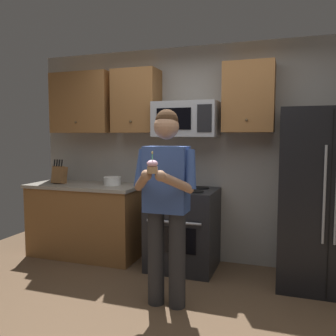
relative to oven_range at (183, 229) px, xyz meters
name	(u,v)px	position (x,y,z in m)	size (l,w,h in m)	color
ground_plane	(153,329)	(0.15, -1.36, -0.46)	(6.00, 6.00, 0.00)	brown
wall_back	(204,155)	(0.15, 0.39, 0.84)	(4.40, 0.10, 2.60)	gray
oven_range	(183,229)	(0.00, 0.00, 0.00)	(0.76, 0.70, 0.93)	black
microwave	(186,119)	(0.00, 0.12, 1.26)	(0.74, 0.41, 0.40)	#9EA0A5
refrigerator	(326,199)	(1.50, -0.04, 0.44)	(0.90, 0.75, 1.80)	black
cabinet_row_upper	(142,101)	(-0.57, 0.17, 1.49)	(2.78, 0.36, 0.76)	brown
counter_left	(86,220)	(-1.30, 0.02, 0.00)	(1.44, 0.66, 0.92)	brown
knife_block	(59,175)	(-1.65, -0.03, 0.57)	(0.16, 0.15, 0.32)	brown
bowl_large_white	(112,181)	(-0.94, 0.07, 0.51)	(0.22, 0.22, 0.10)	white
person	(166,197)	(0.12, -0.95, 0.53)	(0.60, 0.48, 1.76)	#262628
cupcake	(152,166)	(0.12, -1.28, 0.83)	(0.09, 0.09, 0.17)	#A87F56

